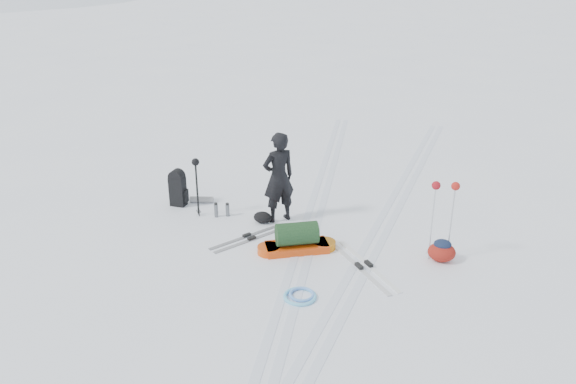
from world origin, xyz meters
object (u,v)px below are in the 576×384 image
(skier, at_px, (279,177))
(expedition_rucksack, at_px, (181,189))
(ski_poles_black, at_px, (196,169))
(pulk_sled, at_px, (297,240))

(skier, distance_m, expedition_rucksack, 2.28)
(ski_poles_black, bearing_deg, skier, 4.26)
(pulk_sled, distance_m, expedition_rucksack, 3.17)
(expedition_rucksack, distance_m, ski_poles_black, 0.94)
(skier, xyz_separation_m, ski_poles_black, (-1.64, -0.18, 0.10))
(pulk_sled, height_order, ski_poles_black, ski_poles_black)
(expedition_rucksack, bearing_deg, pulk_sled, -22.73)
(pulk_sled, relative_size, ski_poles_black, 1.19)
(pulk_sled, bearing_deg, expedition_rucksack, 129.28)
(skier, relative_size, pulk_sled, 1.24)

